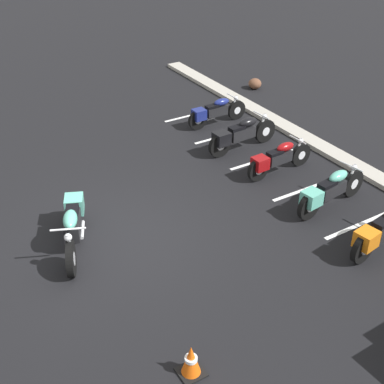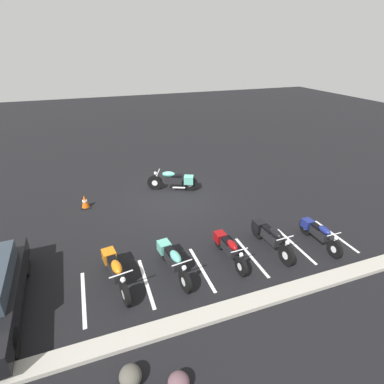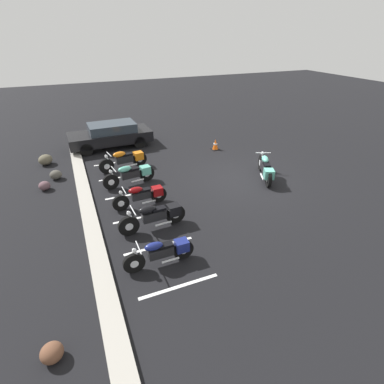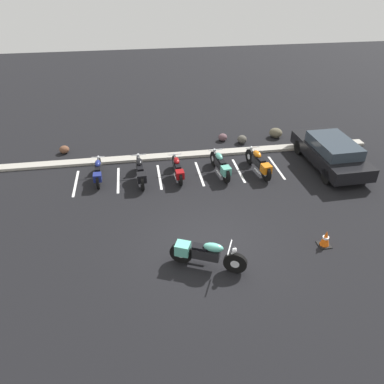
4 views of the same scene
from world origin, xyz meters
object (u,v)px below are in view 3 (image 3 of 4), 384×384
object	(u,v)px
car_black	(111,135)
parked_bike_0	(163,252)
parked_bike_4	(126,159)
traffic_cone	(215,145)
parked_bike_2	(143,195)
parked_bike_3	(132,174)
landscape_rock_2	(52,353)
landscape_rock_0	(56,175)
landscape_rock_1	(45,186)
landscape_rock_3	(45,160)
parked_bike_1	(156,215)
motorcycle_teal_featured	(265,168)

from	to	relation	value
car_black	parked_bike_0	bearing A→B (deg)	86.58
parked_bike_4	traffic_cone	distance (m)	4.96
parked_bike_2	parked_bike_3	distance (m)	1.83
parked_bike_2	landscape_rock_2	size ratio (longest dim) A/B	4.48
landscape_rock_0	landscape_rock_1	world-z (taller)	landscape_rock_0
parked_bike_0	parked_bike_4	world-z (taller)	parked_bike_4
parked_bike_2	landscape_rock_0	world-z (taller)	parked_bike_2
parked_bike_2	landscape_rock_3	world-z (taller)	parked_bike_2
car_black	landscape_rock_1	size ratio (longest dim) A/B	9.85
landscape_rock_1	parked_bike_4	bearing A→B (deg)	-77.17
parked_bike_1	parked_bike_4	distance (m)	5.02
motorcycle_teal_featured	landscape_rock_3	world-z (taller)	motorcycle_teal_featured
traffic_cone	landscape_rock_2	bearing A→B (deg)	138.27
motorcycle_teal_featured	landscape_rock_2	bearing A→B (deg)	145.04
parked_bike_4	landscape_rock_3	size ratio (longest dim) A/B	3.38
motorcycle_teal_featured	parked_bike_0	xyz separation A→B (m)	(-3.37, 5.66, -0.08)
motorcycle_teal_featured	parked_bike_3	size ratio (longest dim) A/B	1.01
parked_bike_1	landscape_rock_0	xyz separation A→B (m)	(5.12, 2.92, -0.27)
parked_bike_3	car_black	distance (m)	4.91
landscape_rock_2	traffic_cone	size ratio (longest dim) A/B	0.79
car_black	landscape_rock_1	world-z (taller)	car_black
parked_bike_3	landscape_rock_2	world-z (taller)	parked_bike_3
parked_bike_0	parked_bike_3	bearing A→B (deg)	-93.83
landscape_rock_0	landscape_rock_1	distance (m)	0.98
landscape_rock_2	motorcycle_teal_featured	bearing A→B (deg)	-58.91
parked_bike_0	landscape_rock_3	bearing A→B (deg)	-71.29
motorcycle_teal_featured	landscape_rock_2	xyz separation A→B (m)	(-5.11, 8.48, -0.31)
landscape_rock_1	parked_bike_1	bearing A→B (deg)	-141.59
parked_bike_0	parked_bike_1	xyz separation A→B (m)	(1.71, -0.33, 0.05)
car_black	landscape_rock_3	xyz separation A→B (m)	(-1.27, 3.32, -0.44)
parked_bike_4	parked_bike_2	bearing A→B (deg)	79.29
parked_bike_3	landscape_rock_1	bearing A→B (deg)	-21.94
parked_bike_3	landscape_rock_2	bearing A→B (deg)	57.88
parked_bike_1	car_black	xyz separation A→B (m)	(8.27, 0.01, 0.21)
landscape_rock_0	landscape_rock_2	world-z (taller)	landscape_rock_0
parked_bike_3	traffic_cone	distance (m)	5.53
landscape_rock_0	landscape_rock_2	bearing A→B (deg)	178.44
landscape_rock_0	parked_bike_0	bearing A→B (deg)	-159.21
parked_bike_3	landscape_rock_3	xyz separation A→B (m)	(3.63, 3.32, -0.21)
traffic_cone	parked_bike_4	bearing A→B (deg)	97.70
traffic_cone	car_black	bearing A→B (deg)	62.69
parked_bike_3	traffic_cone	xyz separation A→B (m)	(2.31, -5.02, -0.19)
parked_bike_1	landscape_rock_3	bearing A→B (deg)	-67.46
parked_bike_2	landscape_rock_3	distance (m)	6.38
landscape_rock_2	parked_bike_4	bearing A→B (deg)	-20.91
parked_bike_4	landscape_rock_0	world-z (taller)	parked_bike_4
parked_bike_3	landscape_rock_0	xyz separation A→B (m)	(1.74, 2.90, -0.26)
parked_bike_1	parked_bike_4	world-z (taller)	parked_bike_4
parked_bike_4	landscape_rock_1	bearing A→B (deg)	4.06
motorcycle_teal_featured	landscape_rock_1	distance (m)	9.07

